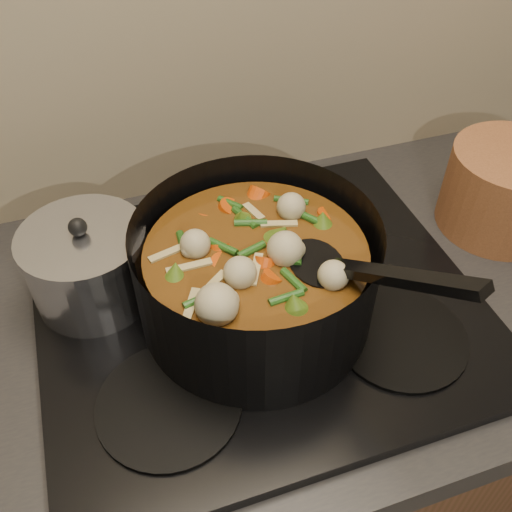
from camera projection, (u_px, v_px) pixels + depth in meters
name	position (u px, v px, depth m)	size (l,w,h in m)	color
counter	(258.00, 453.00, 1.16)	(2.64, 0.64, 0.91)	brown
stovetop	(258.00, 303.00, 0.83)	(0.62, 0.54, 0.03)	black
stockpot	(257.00, 276.00, 0.76)	(0.37, 0.42, 0.23)	black
saucepan	(89.00, 265.00, 0.79)	(0.17, 0.17, 0.14)	silver
terracotta_crock	(505.00, 190.00, 0.93)	(0.20, 0.20, 0.14)	#985931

